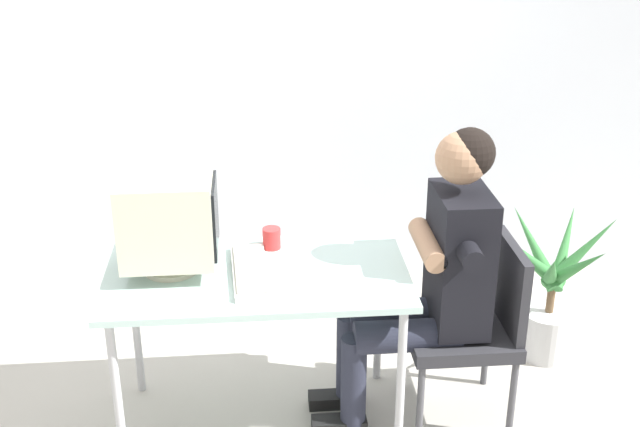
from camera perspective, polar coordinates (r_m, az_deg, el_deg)
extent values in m
plane|color=#B2ADA3|center=(3.72, -4.08, -14.39)|extent=(12.00, 12.00, 0.00)
cube|color=silver|center=(4.42, -1.06, 13.26)|extent=(8.00, 0.10, 3.00)
cylinder|color=#B7B7BC|center=(3.32, -14.07, -12.64)|extent=(0.04, 0.04, 0.72)
cylinder|color=#B7B7BC|center=(3.32, 5.76, -11.95)|extent=(0.04, 0.04, 0.72)
cylinder|color=#B7B7BC|center=(3.79, -12.87, -7.59)|extent=(0.04, 0.04, 0.72)
cylinder|color=#B7B7BC|center=(3.79, 4.20, -7.00)|extent=(0.04, 0.04, 0.72)
cube|color=silver|center=(3.32, -4.43, -4.35)|extent=(1.24, 0.69, 0.03)
cylinder|color=beige|center=(3.37, -10.40, -3.80)|extent=(0.22, 0.22, 0.02)
cylinder|color=beige|center=(3.36, -10.44, -3.32)|extent=(0.06, 0.06, 0.04)
cube|color=beige|center=(3.27, -10.69, -0.27)|extent=(0.37, 0.34, 0.35)
cube|color=black|center=(3.26, -7.37, -0.15)|extent=(0.01, 0.29, 0.28)
cube|color=silver|center=(3.29, -4.93, -4.10)|extent=(0.17, 0.48, 0.02)
cube|color=beige|center=(3.29, -4.94, -3.85)|extent=(0.14, 0.43, 0.01)
cylinder|color=#4C4C51|center=(3.50, 7.14, -13.25)|extent=(0.03, 0.03, 0.38)
cylinder|color=#4C4C51|center=(3.60, 13.47, -12.67)|extent=(0.03, 0.03, 0.38)
cylinder|color=#4C4C51|center=(3.82, 5.93, -9.76)|extent=(0.03, 0.03, 0.38)
cylinder|color=#4C4C51|center=(3.91, 11.71, -9.34)|extent=(0.03, 0.03, 0.38)
cube|color=#2D2D33|center=(3.58, 9.80, -8.26)|extent=(0.46, 0.46, 0.06)
cube|color=#2D2D33|center=(3.53, 13.32, -4.96)|extent=(0.04, 0.41, 0.38)
cube|color=black|center=(3.41, 9.87, -3.24)|extent=(0.22, 0.35, 0.60)
sphere|color=#A57A5B|center=(3.23, 10.07, 3.87)|extent=(0.21, 0.21, 0.21)
sphere|color=black|center=(3.23, 10.61, 4.21)|extent=(0.20, 0.20, 0.20)
cylinder|color=#262838|center=(3.43, 6.24, -8.59)|extent=(0.45, 0.14, 0.14)
cylinder|color=#262838|center=(3.58, 5.70, -7.08)|extent=(0.45, 0.14, 0.14)
cylinder|color=#262838|center=(3.52, 2.42, -12.01)|extent=(0.11, 0.11, 0.46)
cylinder|color=#262838|center=(3.67, 2.06, -10.40)|extent=(0.11, 0.11, 0.46)
cube|color=black|center=(3.64, 1.40, -14.67)|extent=(0.24, 0.09, 0.06)
cube|color=black|center=(3.78, 1.09, -13.00)|extent=(0.24, 0.09, 0.06)
cylinder|color=black|center=(3.17, 10.59, -2.89)|extent=(0.09, 0.14, 0.09)
cylinder|color=black|center=(3.53, 8.88, 0.05)|extent=(0.09, 0.14, 0.09)
cylinder|color=#A57A5B|center=(3.34, 7.64, -2.20)|extent=(0.09, 0.35, 0.09)
cylinder|color=silver|center=(4.24, 15.74, -8.10)|extent=(0.26, 0.26, 0.24)
cylinder|color=brown|center=(4.14, 16.05, -5.57)|extent=(0.04, 0.04, 0.18)
cone|color=#3B7F40|center=(4.08, 18.01, -2.64)|extent=(0.37, 0.08, 0.39)
cone|color=#3B7F40|center=(4.17, 16.94, -2.25)|extent=(0.27, 0.36, 0.38)
cone|color=#3B7F40|center=(4.13, 14.93, -2.27)|extent=(0.22, 0.38, 0.38)
cone|color=#3B7F40|center=(4.02, 14.36, -2.95)|extent=(0.41, 0.15, 0.36)
cone|color=#3B7F40|center=(3.91, 16.10, -3.96)|extent=(0.23, 0.39, 0.37)
cone|color=#3B7F40|center=(3.96, 17.72, -3.69)|extent=(0.20, 0.38, 0.39)
cylinder|color=red|center=(3.49, -3.40, -1.76)|extent=(0.08, 0.08, 0.09)
torus|color=red|center=(3.53, -3.42, -1.46)|extent=(0.06, 0.01, 0.06)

